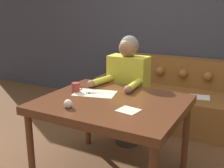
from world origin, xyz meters
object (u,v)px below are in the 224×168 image
person (128,91)px  pin_cushion (68,104)px  mug (76,87)px  scissors (94,93)px  dining_table (112,108)px  couch (178,100)px

person → pin_cushion: (-0.06, -1.00, 0.15)m
mug → scissors: bearing=12.8°
dining_table → mug: size_ratio=10.89×
dining_table → scissors: scissors is taller
dining_table → mug: bearing=172.3°
person → couch: bearing=70.5°
couch → mug: (-0.58, -1.54, 0.50)m
scissors → pin_cushion: 0.43m
scissors → pin_cushion: size_ratio=3.14×
scissors → couch: bearing=74.8°
person → pin_cushion: 1.01m
person → pin_cushion: size_ratio=17.37×
couch → mug: mug is taller
couch → pin_cushion: size_ratio=28.87×
scissors → person: bearing=82.0°
couch → mug: 1.72m
scissors → mug: bearing=-167.2°
dining_table → mug: (-0.42, 0.06, 0.12)m
dining_table → person: bearing=103.7°
scissors → dining_table: bearing=-21.5°
person → dining_table: bearing=-76.3°
dining_table → pin_cushion: bearing=-123.9°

